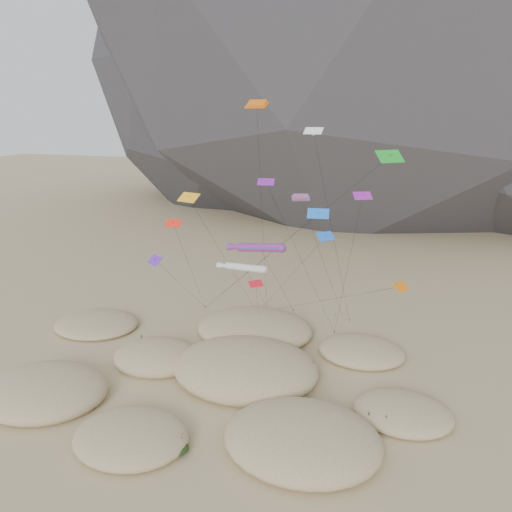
# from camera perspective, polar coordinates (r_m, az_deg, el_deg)

# --- Properties ---
(ground) EXTENTS (500.00, 500.00, 0.00)m
(ground) POSITION_cam_1_polar(r_m,az_deg,el_deg) (54.25, -4.13, -15.80)
(ground) COLOR #CCB789
(ground) RESTS_ON ground
(dunes) EXTENTS (51.87, 36.21, 4.46)m
(dunes) POSITION_cam_1_polar(r_m,az_deg,el_deg) (57.36, -4.16, -12.98)
(dunes) COLOR #CCB789
(dunes) RESTS_ON ground
(dune_grass) EXTENTS (39.77, 27.71, 1.53)m
(dune_grass) POSITION_cam_1_polar(r_m,az_deg,el_deg) (56.68, -3.56, -13.31)
(dune_grass) COLOR black
(dune_grass) RESTS_ON ground
(kite_stakes) EXTENTS (21.67, 5.97, 0.30)m
(kite_stakes) POSITION_cam_1_polar(r_m,az_deg,el_deg) (73.90, 3.55, -6.58)
(kite_stakes) COLOR #3F2D1E
(kite_stakes) RESTS_ON ground
(rainbow_tube_kite) EXTENTS (7.50, 12.99, 14.26)m
(rainbow_tube_kite) POSITION_cam_1_polar(r_m,az_deg,el_deg) (58.25, 0.19, 0.98)
(rainbow_tube_kite) COLOR red
(rainbow_tube_kite) RESTS_ON ground
(white_tube_kite) EXTENTS (7.01, 12.26, 11.18)m
(white_tube_kite) POSITION_cam_1_polar(r_m,az_deg,el_deg) (60.69, -1.53, -1.31)
(white_tube_kite) COLOR silver
(white_tube_kite) RESTS_ON ground
(orange_parafoil) EXTENTS (2.99, 8.82, 30.06)m
(orange_parafoil) POSITION_cam_1_polar(r_m,az_deg,el_deg) (61.07, 0.09, 16.66)
(orange_parafoil) COLOR #DA5B0B
(orange_parafoil) RESTS_ON ground
(multi_parafoil) EXTENTS (4.75, 14.37, 19.80)m
(multi_parafoil) POSITION_cam_1_polar(r_m,az_deg,el_deg) (57.04, 5.23, 6.41)
(multi_parafoil) COLOR #FE1A22
(multi_parafoil) RESTS_ON ground
(delta_kites) EXTENTS (30.46, 21.18, 26.92)m
(delta_kites) POSITION_cam_1_polar(r_m,az_deg,el_deg) (56.36, 3.43, 4.87)
(delta_kites) COLOR orange
(delta_kites) RESTS_ON ground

